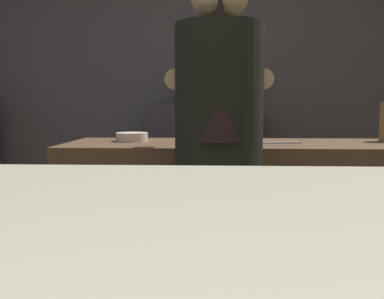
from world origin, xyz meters
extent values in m
cube|color=#4B4B50|center=(0.00, 2.20, 1.35)|extent=(5.20, 0.10, 2.70)
cube|color=#4F3926|center=(0.35, 0.73, 0.46)|extent=(2.10, 0.60, 0.93)
cube|color=#373343|center=(-0.04, 1.92, 0.56)|extent=(0.85, 0.36, 1.13)
cube|color=#253333|center=(0.04, 0.28, 0.43)|extent=(0.28, 0.20, 0.86)
cylinder|color=black|center=(0.04, 0.28, 1.14)|extent=(0.34, 0.34, 0.56)
cone|color=black|center=(0.04, 0.18, 1.25)|extent=(0.18, 0.18, 0.54)
cylinder|color=#D9B284|center=(-0.13, 0.44, 1.21)|extent=(0.08, 0.32, 0.08)
cylinder|color=#D9B284|center=(0.21, 0.44, 1.21)|extent=(0.08, 0.32, 0.08)
cylinder|color=beige|center=(-0.39, 0.79, 0.95)|extent=(0.16, 0.16, 0.04)
cube|color=silver|center=(0.32, 0.68, 0.93)|extent=(0.24, 0.08, 0.01)
cylinder|color=black|center=(0.19, 1.89, 1.19)|extent=(0.08, 0.08, 0.13)
cylinder|color=black|center=(0.19, 1.89, 1.28)|extent=(0.03, 0.03, 0.05)
cylinder|color=red|center=(0.19, 1.89, 1.31)|extent=(0.04, 0.04, 0.01)
cylinder|color=red|center=(-0.17, 1.82, 1.21)|extent=(0.07, 0.07, 0.16)
cylinder|color=red|center=(-0.17, 1.82, 1.32)|extent=(0.03, 0.03, 0.06)
cylinder|color=white|center=(-0.17, 1.82, 1.36)|extent=(0.04, 0.04, 0.01)
cylinder|color=#3B5093|center=(-0.23, 1.99, 1.19)|extent=(0.05, 0.05, 0.13)
cylinder|color=#3B5093|center=(-0.23, 1.99, 1.28)|extent=(0.02, 0.02, 0.05)
cylinder|color=silver|center=(-0.23, 1.99, 1.31)|extent=(0.03, 0.03, 0.01)
cylinder|color=black|center=(-0.08, 1.85, 1.21)|extent=(0.05, 0.05, 0.17)
cylinder|color=black|center=(-0.08, 1.85, 1.33)|extent=(0.02, 0.02, 0.07)
cylinder|color=red|center=(-0.08, 1.85, 1.37)|extent=(0.03, 0.03, 0.01)
camera|label=1|loc=(0.01, -1.39, 1.11)|focal=40.53mm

